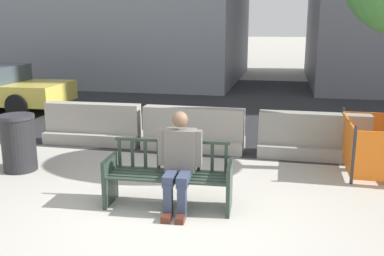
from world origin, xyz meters
The scene contains 8 objects.
ground_plane centered at (0.00, 0.00, 0.00)m, with size 200.00×200.00×0.00m, color #ADA89E.
street_asphalt centered at (0.00, 8.70, 0.00)m, with size 120.00×12.00×0.01m, color #28282B.
street_bench centered at (-0.12, 0.40, 0.40)m, with size 1.71×0.61×0.88m.
seated_person centered at (0.04, 0.35, 0.69)m, with size 0.59×0.74×1.31m.
jersey_barrier_centre centered at (-0.38, 3.20, 0.34)m, with size 2.01×0.70×0.84m.
jersey_barrier_left centered at (-2.52, 3.22, 0.34)m, with size 2.02×0.75×0.84m.
jersey_barrier_right centered at (1.91, 3.14, 0.34)m, with size 2.00×0.68×0.84m.
trash_bin centered at (-2.98, 1.31, 0.48)m, with size 0.58×0.58×0.96m.
Camera 1 is at (1.34, -4.84, 2.39)m, focal length 40.00 mm.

